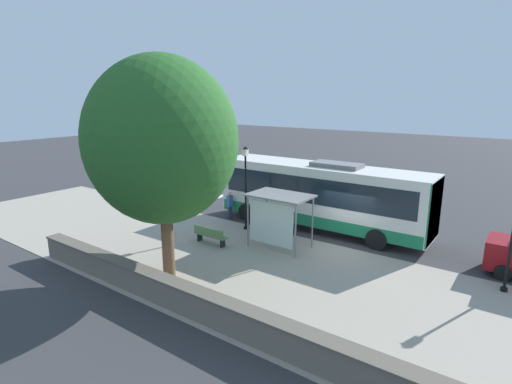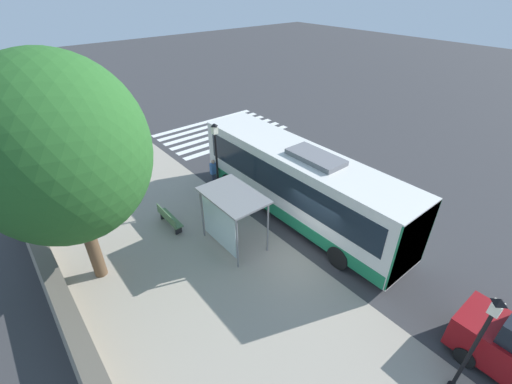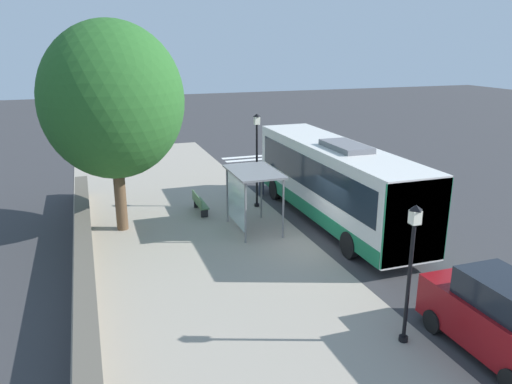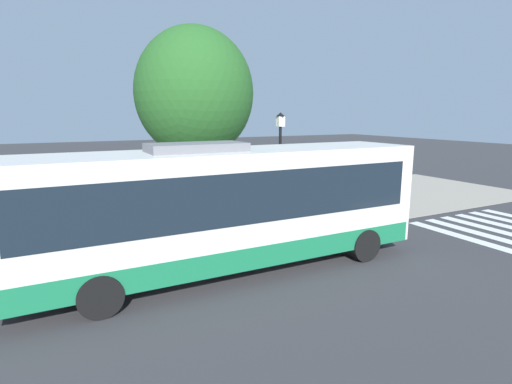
{
  "view_description": "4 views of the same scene",
  "coord_description": "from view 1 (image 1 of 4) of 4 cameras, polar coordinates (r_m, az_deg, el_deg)",
  "views": [
    {
      "loc": [
        -16.86,
        -7.11,
        7.04
      ],
      "look_at": [
        -1.21,
        4.14,
        2.33
      ],
      "focal_mm": 28.0,
      "sensor_mm": 36.0,
      "label": 1
    },
    {
      "loc": [
        -8.39,
        -7.23,
        10.11
      ],
      "look_at": [
        -0.27,
        2.71,
        1.92
      ],
      "focal_mm": 24.0,
      "sensor_mm": 36.0,
      "label": 2
    },
    {
      "loc": [
        -8.12,
        -16.3,
        7.6
      ],
      "look_at": [
        -1.71,
        2.24,
        1.69
      ],
      "focal_mm": 35.0,
      "sensor_mm": 36.0,
      "label": 3
    },
    {
      "loc": [
        11.73,
        -2.16,
        4.4
      ],
      "look_at": [
        -1.17,
        4.51,
        1.58
      ],
      "focal_mm": 28.0,
      "sensor_mm": 36.0,
      "label": 4
    }
  ],
  "objects": [
    {
      "name": "stone_wall",
      "position": [
        12.74,
        -4.34,
        -17.16
      ],
      "size": [
        0.6,
        20.0,
        1.0
      ],
      "color": "#6B6356",
      "rests_on": "ground"
    },
    {
      "name": "ground_plane",
      "position": [
        19.61,
        12.09,
        -7.63
      ],
      "size": [
        120.0,
        120.0,
        0.0
      ],
      "primitive_type": "plane",
      "color": "#353538",
      "rests_on": "ground"
    },
    {
      "name": "shade_tree",
      "position": [
        15.12,
        -13.27,
        7.1
      ],
      "size": [
        5.62,
        5.62,
        8.5
      ],
      "color": "brown",
      "rests_on": "ground"
    },
    {
      "name": "pedestrian",
      "position": [
        23.02,
        -3.75,
        -1.64
      ],
      "size": [
        0.34,
        0.22,
        1.63
      ],
      "color": "#2D3347",
      "rests_on": "ground"
    },
    {
      "name": "bus",
      "position": [
        21.43,
        9.2,
        -0.33
      ],
      "size": [
        2.6,
        11.48,
        3.68
      ],
      "color": "silver",
      "rests_on": "ground"
    },
    {
      "name": "bus_shelter",
      "position": [
        18.35,
        3.21,
        -1.75
      ],
      "size": [
        1.88,
        2.88,
        2.57
      ],
      "color": "slate",
      "rests_on": "ground"
    },
    {
      "name": "street_lamp_near",
      "position": [
        20.85,
        -1.5,
        1.56
      ],
      "size": [
        0.28,
        0.28,
        4.48
      ],
      "color": "black",
      "rests_on": "ground"
    },
    {
      "name": "sidewalk_plaza",
      "position": [
        15.9,
        5.33,
        -12.57
      ],
      "size": [
        9.0,
        44.0,
        0.02
      ],
      "color": "#9E9384",
      "rests_on": "ground"
    },
    {
      "name": "crosswalk_stripes",
      "position": [
        30.78,
        -7.22,
        0.4
      ],
      "size": [
        9.0,
        5.25,
        0.01
      ],
      "color": "silver",
      "rests_on": "ground"
    },
    {
      "name": "bench",
      "position": [
        19.4,
        -6.58,
        -6.13
      ],
      "size": [
        0.4,
        1.84,
        0.88
      ],
      "color": "#4C7247",
      "rests_on": "ground"
    }
  ]
}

